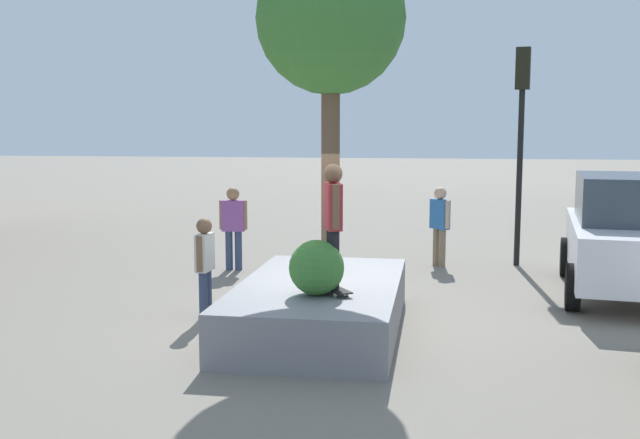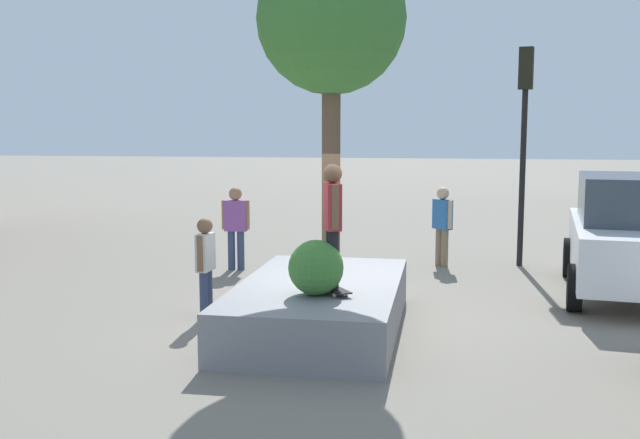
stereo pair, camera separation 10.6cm
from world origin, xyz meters
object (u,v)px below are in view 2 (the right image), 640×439
Objects in this scene: plaza_tree at (331,22)px; skateboarder at (332,217)px; planter_ledge at (320,306)px; passerby_with_bag at (236,222)px; bystander_watching at (205,260)px; skateboard at (332,288)px; police_car at (630,235)px; traffic_light_median at (524,118)px; pedestrian_crossing at (442,221)px.

plaza_tree is 3.08m from skateboarder.
skateboarder is at bearing 23.70° from planter_ledge.
bystander_watching is at bearing 9.41° from passerby_with_bag.
planter_ledge is 5.22× the size of skateboard.
plaza_tree is 3.95m from skateboard.
skateboarder is at bearing -51.06° from police_car.
bystander_watching is 3.76m from passerby_with_bag.
traffic_light_median is at bearing 149.28° from planter_ledge.
skateboarder is 0.99× the size of pedestrian_crossing.
bystander_watching is (2.72, -6.73, -0.16)m from police_car.
plaza_tree is at bearing 103.16° from bystander_watching.
traffic_light_median is at bearing 102.05° from pedestrian_crossing.
police_car is at bearing 56.73° from pedestrian_crossing.
passerby_with_bag reaches higher than skateboard.
traffic_light_median reaches higher than bystander_watching.
passerby_with_bag is 1.02× the size of pedestrian_crossing.
planter_ledge is 4.82m from passerby_with_bag.
planter_ledge is 0.88× the size of police_car.
traffic_light_median is (-6.19, 3.03, 2.32)m from skateboard.
passerby_with_bag reaches higher than bystander_watching.
plaza_tree is 2.89× the size of passerby_with_bag.
traffic_light_median reaches higher than skateboard.
plaza_tree reaches higher than police_car.
planter_ledge is 2.66× the size of bystander_watching.
planter_ledge is 5.84m from police_car.
traffic_light_median is (-6.19, 3.03, 1.36)m from skateboarder.
pedestrian_crossing is (-5.22, 1.69, 0.61)m from planter_ledge.
bystander_watching is at bearing -36.11° from pedestrian_crossing.
passerby_with_bag is (-4.72, -2.72, -0.74)m from skateboarder.
passerby_with_bag is at bearing -74.89° from pedestrian_crossing.
plaza_tree is 3.19× the size of bystander_watching.
pedestrian_crossing is at bearing -123.27° from police_car.
skateboarder is 0.97× the size of passerby_with_bag.
skateboarder reaches higher than pedestrian_crossing.
bystander_watching is at bearing -76.84° from plaza_tree.
police_car is 3.03× the size of bystander_watching.
pedestrian_crossing is at bearing 143.89° from bystander_watching.
police_car is at bearing 128.94° from skateboarder.
police_car reaches higher than skateboard.
skateboarder is 0.35× the size of police_car.
pedestrian_crossing is (-5.84, 1.41, 0.21)m from skateboard.
plaza_tree reaches higher than traffic_light_median.
plaza_tree is 5.91m from traffic_light_median.
police_car reaches higher than planter_ledge.
skateboard is 0.17× the size of police_car.
traffic_light_median reaches higher than police_car.
traffic_light_median is (-5.56, 3.30, 2.73)m from planter_ledge.
plaza_tree is at bearing -20.70° from pedestrian_crossing.
police_car is 1.03× the size of traffic_light_median.
planter_ledge is 0.90× the size of traffic_light_median.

